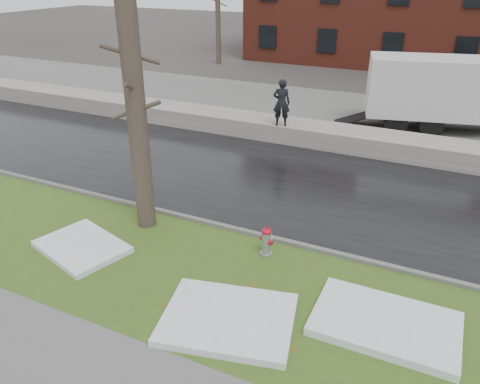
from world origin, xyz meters
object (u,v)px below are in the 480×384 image
at_px(fire_hydrant, 267,240).
at_px(box_truck, 451,94).
at_px(tree, 136,113).
at_px(worker, 282,103).

height_order(fire_hydrant, box_truck, box_truck).
height_order(fire_hydrant, tree, tree).
bearing_deg(tree, worker, 83.08).
distance_m(fire_hydrant, worker, 8.32).
distance_m(tree, worker, 8.01).
bearing_deg(tree, fire_hydrant, 0.14).
height_order(tree, box_truck, tree).
relative_size(fire_hydrant, tree, 0.12).
distance_m(fire_hydrant, tree, 4.52).
bearing_deg(worker, fire_hydrant, 90.02).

